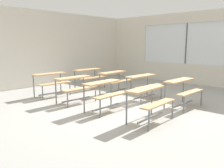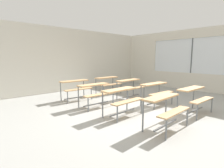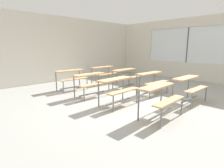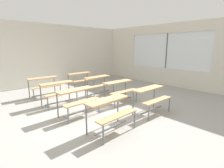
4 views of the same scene
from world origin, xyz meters
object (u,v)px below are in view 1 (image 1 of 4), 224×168
(desk_bench_r1c1, at_px, (144,81))
(desk_bench_r3c0, at_px, (51,79))
(desk_bench_r1c0, at_px, (105,89))
(desk_bench_r2c1, at_px, (115,77))
(desk_bench_r2c0, at_px, (75,83))
(desk_bench_r3c1, at_px, (89,74))
(desk_bench_r0c0, at_px, (150,97))
(desk_bench_r0c1, at_px, (183,87))

(desk_bench_r1c1, xyz_separation_m, desk_bench_r3c0, (-1.64, 2.49, 0.00))
(desk_bench_r1c0, relative_size, desk_bench_r3c0, 1.00)
(desk_bench_r1c0, bearing_deg, desk_bench_r3c0, 87.82)
(desk_bench_r1c0, bearing_deg, desk_bench_r1c1, -2.39)
(desk_bench_r1c0, distance_m, desk_bench_r2c1, 2.12)
(desk_bench_r1c1, bearing_deg, desk_bench_r2c0, 146.11)
(desk_bench_r3c0, xyz_separation_m, desk_bench_r3c1, (1.68, 0.05, 0.00))
(desk_bench_r0c0, xyz_separation_m, desk_bench_r3c0, (-0.05, 3.78, 0.00))
(desk_bench_r3c1, bearing_deg, desk_bench_r0c1, -89.84)
(desk_bench_r3c0, bearing_deg, desk_bench_r2c1, -34.38)
(desk_bench_r0c1, bearing_deg, desk_bench_r2c0, 124.57)
(desk_bench_r0c0, xyz_separation_m, desk_bench_r2c0, (-0.05, 2.52, 0.00))
(desk_bench_r3c0, bearing_deg, desk_bench_r2c0, -88.93)
(desk_bench_r0c1, height_order, desk_bench_r3c0, same)
(desk_bench_r3c0, bearing_deg, desk_bench_r3c1, 3.13)
(desk_bench_r0c0, relative_size, desk_bench_r2c1, 1.01)
(desk_bench_r2c1, relative_size, desk_bench_r3c0, 1.00)
(desk_bench_r2c0, xyz_separation_m, desk_bench_r3c1, (1.69, 1.31, 0.00))
(desk_bench_r2c0, bearing_deg, desk_bench_r1c1, -35.82)
(desk_bench_r0c1, xyz_separation_m, desk_bench_r3c1, (0.04, 3.81, 0.00))
(desk_bench_r0c0, xyz_separation_m, desk_bench_r0c1, (1.60, 0.02, 0.00))
(desk_bench_r1c0, bearing_deg, desk_bench_r2c0, 88.04)
(desk_bench_r3c1, bearing_deg, desk_bench_r0c0, -112.37)
(desk_bench_r1c1, bearing_deg, desk_bench_r2c1, 89.39)
(desk_bench_r2c1, bearing_deg, desk_bench_r1c1, -94.81)
(desk_bench_r0c0, relative_size, desk_bench_r2c0, 1.01)
(desk_bench_r2c1, bearing_deg, desk_bench_r0c1, -93.21)
(desk_bench_r2c0, bearing_deg, desk_bench_r1c0, -89.23)
(desk_bench_r1c1, height_order, desk_bench_r3c1, same)
(desk_bench_r1c0, distance_m, desk_bench_r2c0, 1.21)
(desk_bench_r2c1, distance_m, desk_bench_r3c0, 2.12)
(desk_bench_r0c0, bearing_deg, desk_bench_r2c1, 54.33)
(desk_bench_r0c0, xyz_separation_m, desk_bench_r3c1, (1.63, 3.83, 0.00))
(desk_bench_r0c0, bearing_deg, desk_bench_r1c1, 36.65)
(desk_bench_r3c0, bearing_deg, desk_bench_r0c0, -87.84)
(desk_bench_r1c1, bearing_deg, desk_bench_r0c1, -87.44)
(desk_bench_r0c0, bearing_deg, desk_bench_r1c0, 89.97)
(desk_bench_r0c1, height_order, desk_bench_r1c0, same)
(desk_bench_r0c0, distance_m, desk_bench_r2c0, 2.52)
(desk_bench_r2c0, relative_size, desk_bench_r3c0, 0.99)
(desk_bench_r3c1, bearing_deg, desk_bench_r1c0, -123.03)
(desk_bench_r0c0, relative_size, desk_bench_r1c1, 1.00)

